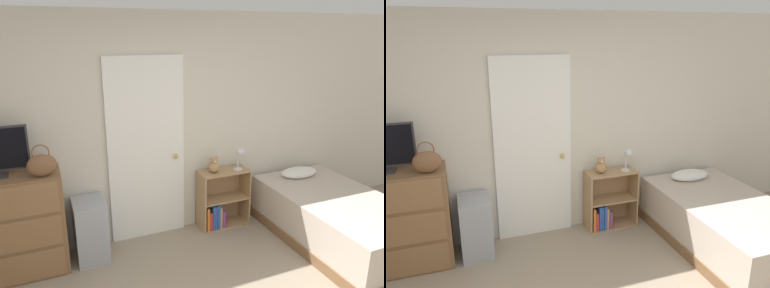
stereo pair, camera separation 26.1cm
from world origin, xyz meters
The scene contains 9 objects.
wall_back centered at (0.00, 2.27, 1.27)m, with size 10.00×0.06×2.55m.
door_closed centered at (-0.01, 2.22, 1.05)m, with size 0.88×0.09×2.09m.
dresser centered at (-1.49, 1.99, 0.52)m, with size 1.07×0.46×1.04m.
handbag centered at (-1.11, 1.87, 1.15)m, with size 0.27×0.13×0.31m.
storage_bin centered at (-0.72, 2.00, 0.32)m, with size 0.32×0.44×0.64m.
bookshelf centered at (0.84, 2.08, 0.29)m, with size 0.62×0.28×0.72m.
teddy_bear centered at (0.76, 2.08, 0.80)m, with size 0.13×0.13×0.20m.
desk_lamp centered at (1.09, 2.04, 0.92)m, with size 0.12×0.12×0.28m.
bed centered at (1.92, 1.25, 0.27)m, with size 1.12×1.95×0.65m.
Camera 2 is at (-0.86, -1.75, 2.32)m, focal length 35.00 mm.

